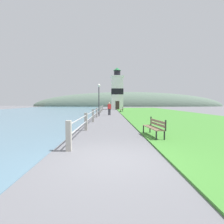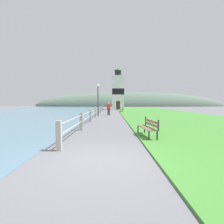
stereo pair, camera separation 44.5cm
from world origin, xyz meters
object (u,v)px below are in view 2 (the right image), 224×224
object	(u,v)px
park_bench_midway	(123,109)
lamp_post	(98,94)
park_bench_near	(149,126)
person_strolling	(109,108)
lighthouse	(118,91)

from	to	relation	value
park_bench_midway	lamp_post	distance (m)	9.90
park_bench_near	person_strolling	xyz separation A→B (m)	(-2.23, 14.81, 0.39)
park_bench_midway	lamp_post	xyz separation A→B (m)	(-3.51, -8.99, 2.20)
park_bench_midway	park_bench_near	bearing A→B (deg)	96.55
park_bench_near	park_bench_midway	xyz separation A→B (m)	(-0.00, 22.01, -0.00)
park_bench_midway	lighthouse	size ratio (longest dim) A/B	0.17
park_bench_near	lighthouse	xyz separation A→B (m)	(-0.37, 33.23, 3.84)
park_bench_near	lighthouse	size ratio (longest dim) A/B	0.20
lighthouse	person_strolling	distance (m)	18.83
lighthouse	park_bench_midway	bearing A→B (deg)	-88.13
park_bench_midway	person_strolling	bearing A→B (deg)	79.30
lamp_post	park_bench_midway	bearing A→B (deg)	68.66
park_bench_near	lamp_post	size ratio (longest dim) A/B	0.50
park_bench_near	park_bench_midway	bearing A→B (deg)	-96.10
park_bench_midway	lighthouse	xyz separation A→B (m)	(-0.37, 11.23, 3.84)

